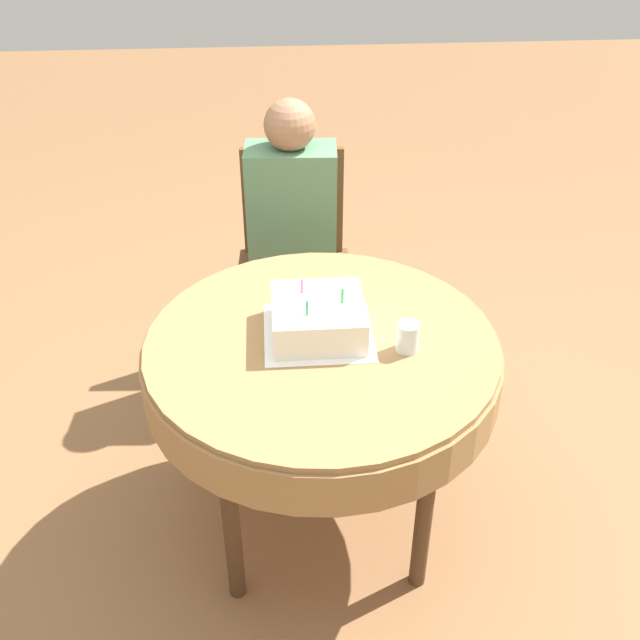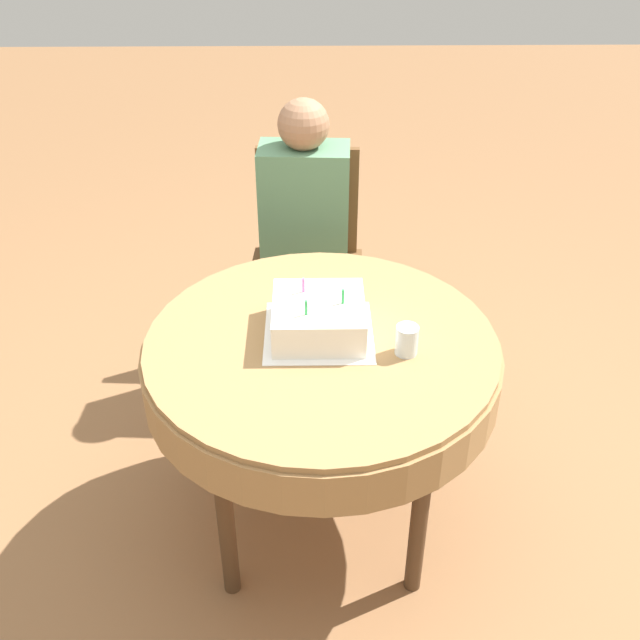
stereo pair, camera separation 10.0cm
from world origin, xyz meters
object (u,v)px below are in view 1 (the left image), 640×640
at_px(birthday_cake, 318,317).
at_px(chair, 293,258).
at_px(person, 292,226).
at_px(drinking_glass, 408,337).

bearing_deg(birthday_cake, chair, 92.52).
bearing_deg(chair, birthday_cake, -84.24).
distance_m(person, birthday_cake, 0.77).
relative_size(person, drinking_glass, 13.50).
height_order(person, drinking_glass, person).
bearing_deg(person, chair, 90.00).
height_order(person, birthday_cake, person).
distance_m(chair, person, 0.22).
height_order(birthday_cake, drinking_glass, birthday_cake).
bearing_deg(drinking_glass, person, 108.08).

